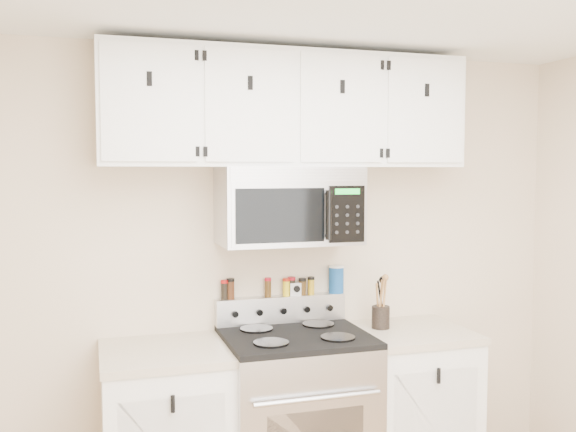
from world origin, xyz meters
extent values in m
cube|color=#CAB497|center=(0.00, 1.75, 1.25)|extent=(3.50, 0.01, 2.50)
cube|color=#B7B7BA|center=(0.00, 1.43, 0.46)|extent=(0.76, 0.65, 0.92)
cube|color=black|center=(0.00, 1.43, 0.94)|extent=(0.76, 0.65, 0.03)
cube|color=#B7B7BA|center=(0.00, 1.71, 1.03)|extent=(0.76, 0.08, 0.15)
cylinder|color=black|center=(-0.18, 1.28, 0.96)|extent=(0.18, 0.18, 0.01)
cylinder|color=black|center=(0.18, 1.28, 0.96)|extent=(0.18, 0.18, 0.01)
cylinder|color=black|center=(-0.18, 1.57, 0.96)|extent=(0.18, 0.18, 0.01)
cylinder|color=black|center=(0.18, 1.57, 0.96)|extent=(0.18, 0.18, 0.01)
cube|color=tan|center=(-0.69, 1.45, 0.90)|extent=(0.64, 0.62, 0.04)
cube|color=white|center=(0.69, 1.45, 0.44)|extent=(0.62, 0.60, 0.88)
cube|color=tan|center=(0.69, 1.45, 0.90)|extent=(0.64, 0.62, 0.04)
cube|color=#9E9EA3|center=(0.00, 1.56, 1.63)|extent=(0.76, 0.38, 0.42)
cube|color=#B7B7BA|center=(0.00, 1.36, 1.80)|extent=(0.73, 0.01, 0.08)
cube|color=black|center=(-0.10, 1.36, 1.59)|extent=(0.47, 0.01, 0.28)
cube|color=black|center=(0.26, 1.36, 1.59)|extent=(0.20, 0.01, 0.30)
cylinder|color=black|center=(0.15, 1.33, 1.59)|extent=(0.03, 0.03, 0.26)
cube|color=white|center=(0.00, 1.58, 2.15)|extent=(2.00, 0.33, 0.62)
cube|color=white|center=(-0.75, 1.41, 2.15)|extent=(0.46, 0.01, 0.57)
cube|color=black|center=(-0.75, 1.41, 2.26)|extent=(0.02, 0.01, 0.07)
cube|color=white|center=(-0.25, 1.41, 2.15)|extent=(0.46, 0.01, 0.57)
cube|color=black|center=(-0.25, 1.41, 2.26)|extent=(0.03, 0.01, 0.07)
cube|color=white|center=(0.25, 1.41, 2.15)|extent=(0.46, 0.01, 0.57)
cube|color=black|center=(0.25, 1.41, 2.26)|extent=(0.03, 0.01, 0.07)
cube|color=white|center=(0.75, 1.41, 2.15)|extent=(0.46, 0.01, 0.57)
cube|color=black|center=(0.75, 1.41, 2.26)|extent=(0.02, 0.01, 0.07)
cylinder|color=black|center=(0.54, 1.52, 0.98)|extent=(0.10, 0.10, 0.13)
cylinder|color=olive|center=(0.54, 1.52, 1.08)|extent=(0.01, 0.01, 0.24)
cylinder|color=olive|center=(0.55, 1.51, 1.09)|extent=(0.01, 0.01, 0.26)
cylinder|color=olive|center=(0.52, 1.52, 1.07)|extent=(0.01, 0.01, 0.22)
cylinder|color=black|center=(0.55, 1.53, 1.08)|extent=(0.01, 0.01, 0.23)
cylinder|color=olive|center=(0.53, 1.50, 1.09)|extent=(0.01, 0.01, 0.25)
cube|color=silver|center=(0.09, 1.71, 1.14)|extent=(0.07, 0.06, 0.07)
cylinder|color=#154C94|center=(0.34, 1.71, 1.18)|extent=(0.09, 0.09, 0.15)
cylinder|color=white|center=(0.34, 1.71, 1.26)|extent=(0.09, 0.09, 0.01)
cylinder|color=black|center=(-0.33, 1.71, 1.15)|extent=(0.04, 0.04, 0.09)
cylinder|color=#A20D0C|center=(-0.33, 1.71, 1.20)|extent=(0.04, 0.04, 0.02)
cylinder|color=#442210|center=(-0.29, 1.71, 1.15)|extent=(0.04, 0.04, 0.10)
cylinder|color=black|center=(-0.29, 1.71, 1.21)|extent=(0.05, 0.05, 0.02)
cylinder|color=#442D10|center=(-0.08, 1.71, 1.15)|extent=(0.04, 0.04, 0.09)
cylinder|color=#B30D20|center=(-0.08, 1.71, 1.20)|extent=(0.04, 0.04, 0.02)
cylinder|color=yellow|center=(0.03, 1.71, 1.14)|extent=(0.04, 0.04, 0.09)
cylinder|color=#A61D0C|center=(0.03, 1.71, 1.19)|extent=(0.04, 0.04, 0.02)
cylinder|color=black|center=(0.06, 1.71, 1.15)|extent=(0.04, 0.04, 0.09)
cylinder|color=#9E0C19|center=(0.06, 1.71, 1.20)|extent=(0.05, 0.05, 0.02)
cylinder|color=#472F11|center=(0.13, 1.71, 1.14)|extent=(0.04, 0.04, 0.08)
cylinder|color=black|center=(0.13, 1.71, 1.19)|extent=(0.04, 0.04, 0.02)
cylinder|color=gold|center=(0.18, 1.71, 1.14)|extent=(0.04, 0.04, 0.09)
cylinder|color=black|center=(0.18, 1.71, 1.19)|extent=(0.04, 0.04, 0.02)
camera|label=1|loc=(-1.03, -1.78, 1.82)|focal=40.00mm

